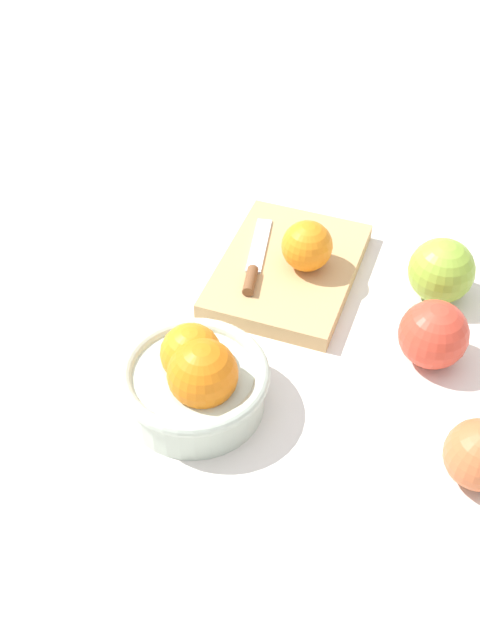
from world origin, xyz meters
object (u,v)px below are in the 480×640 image
(orange_on_board, at_px, (304,246))
(knife, at_px, (252,265))
(cutting_board, at_px, (285,270))
(apple_front_left, at_px, (430,334))
(apple_front_right, at_px, (439,270))
(bowl, at_px, (192,379))
(apple_front_left_2, at_px, (477,454))

(orange_on_board, xyz_separation_m, knife, (-0.01, 0.06, -0.03))
(cutting_board, relative_size, orange_on_board, 3.56)
(apple_front_left, relative_size, apple_front_right, 0.98)
(orange_on_board, bearing_deg, bowl, 156.13)
(apple_front_left, xyz_separation_m, apple_front_left_2, (-0.16, -0.04, -0.00))
(orange_on_board, distance_m, apple_front_right, 0.17)
(bowl, height_order, knife, bowl)
(apple_front_left_2, bearing_deg, cutting_board, 38.26)
(apple_front_left, bearing_deg, orange_on_board, 52.61)
(orange_on_board, relative_size, apple_front_left, 0.81)
(bowl, xyz_separation_m, knife, (0.21, -0.04, -0.01))
(bowl, height_order, apple_front_left_2, bowl)
(bowl, xyz_separation_m, apple_front_right, (0.22, -0.27, -0.00))
(apple_front_left, bearing_deg, cutting_board, 55.96)
(bowl, relative_size, orange_on_board, 2.56)
(bowl, xyz_separation_m, apple_front_left_2, (-0.05, -0.30, -0.01))
(bowl, distance_m, apple_front_right, 0.35)
(orange_on_board, relative_size, apple_front_left_2, 0.89)
(cutting_board, xyz_separation_m, apple_front_right, (-0.01, -0.19, 0.03))
(cutting_board, height_order, orange_on_board, orange_on_board)
(bowl, relative_size, apple_front_left, 2.06)
(apple_front_left_2, xyz_separation_m, apple_front_right, (0.27, 0.03, 0.00))
(orange_on_board, relative_size, knife, 0.42)
(bowl, relative_size, cutting_board, 0.72)
(bowl, distance_m, apple_front_left_2, 0.30)
(orange_on_board, bearing_deg, knife, 101.96)
(apple_front_left, distance_m, apple_front_left_2, 0.17)
(cutting_board, bearing_deg, apple_front_left_2, -141.74)
(apple_front_right, bearing_deg, knife, 91.75)
(cutting_board, bearing_deg, bowl, 161.18)
(knife, height_order, apple_front_left, apple_front_left)
(apple_front_left, distance_m, apple_front_right, 0.11)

